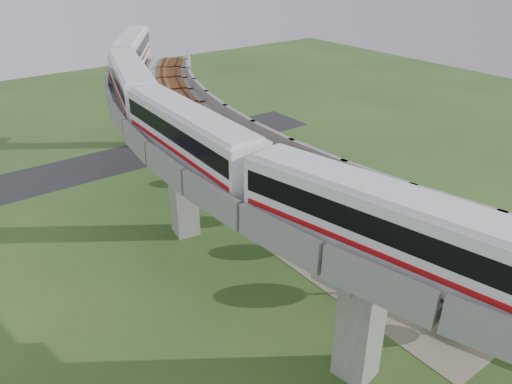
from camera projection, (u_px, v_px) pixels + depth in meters
ground at (244, 293)px, 37.73m from camera, size 160.00×160.00×0.00m
dirt_lot at (387, 244)px, 43.78m from camera, size 18.00×26.00×0.04m
asphalt_road at (97, 165)px, 59.18m from camera, size 60.00×8.00×0.03m
viaduct at (286, 171)px, 35.72m from camera, size 19.58×73.98×11.40m
metro_train at (184, 103)px, 39.58m from camera, size 15.87×60.52×3.64m
fence at (337, 243)px, 42.61m from camera, size 3.87×38.73×1.50m
tree_0 at (218, 151)px, 57.63m from camera, size 2.03×2.03×2.99m
tree_1 at (221, 166)px, 54.03m from camera, size 2.33×2.33×3.01m
tree_2 at (251, 204)px, 46.55m from camera, size 2.22×2.22×2.82m
tree_3 at (296, 234)px, 42.02m from camera, size 2.50×2.50×2.80m
tree_4 at (350, 265)px, 36.53m from camera, size 2.94×2.94×3.81m
tree_5 at (450, 313)px, 32.98m from camera, size 2.18×2.18×2.69m
car_white at (479, 280)px, 38.06m from camera, size 3.65×3.81×1.28m
car_red at (412, 223)px, 45.74m from camera, size 3.84×2.76×1.20m
car_dark at (316, 192)px, 51.21m from camera, size 5.10×3.63×1.37m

